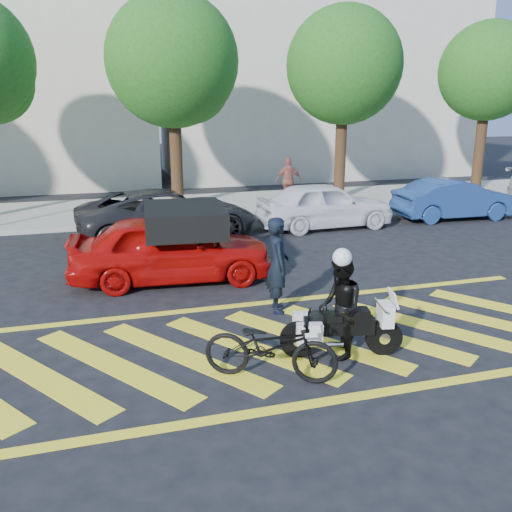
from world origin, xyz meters
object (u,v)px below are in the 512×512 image
object	(u,v)px
officer_moto	(340,308)
parked_right	(455,199)
red_convertible	(171,248)
parked_mid_right	(325,205)
officer_bike	(278,265)
police_motorcycle	(340,328)
parked_mid_left	(168,214)
bicycle	(271,346)

from	to	relation	value
officer_moto	parked_right	xyz separation A→B (m)	(8.22, 8.47, -0.13)
officer_moto	red_convertible	size ratio (longest dim) A/B	0.37
parked_right	officer_moto	bearing A→B (deg)	138.29
red_convertible	parked_right	bearing A→B (deg)	-64.22
officer_moto	parked_mid_right	size ratio (longest dim) A/B	0.38
red_convertible	parked_mid_right	size ratio (longest dim) A/B	1.03
red_convertible	officer_bike	bearing A→B (deg)	-139.98
police_motorcycle	parked_right	bearing A→B (deg)	58.69
officer_moto	parked_mid_right	xyz separation A→B (m)	(3.40, 8.47, -0.08)
parked_mid_left	parked_right	bearing A→B (deg)	-97.04
officer_moto	parked_mid_left	bearing A→B (deg)	-156.74
police_motorcycle	parked_mid_right	size ratio (longest dim) A/B	0.45
red_convertible	bicycle	bearing A→B (deg)	-166.67
police_motorcycle	parked_mid_right	distance (m)	9.12
police_motorcycle	officer_moto	size ratio (longest dim) A/B	1.18
bicycle	officer_bike	bearing A→B (deg)	7.42
parked_mid_left	bicycle	bearing A→B (deg)	174.92
red_convertible	parked_mid_right	bearing A→B (deg)	-49.21
officer_bike	parked_mid_left	xyz separation A→B (m)	(-1.26, 6.35, -0.20)
parked_mid_left	parked_mid_right	bearing A→B (deg)	-97.04
red_convertible	parked_mid_left	world-z (taller)	red_convertible
red_convertible	parked_mid_left	size ratio (longest dim) A/B	0.85
officer_bike	officer_moto	xyz separation A→B (m)	(0.31, -2.13, -0.10)
parked_mid_left	officer_bike	bearing A→B (deg)	-175.82
officer_bike	parked_mid_right	xyz separation A→B (m)	(3.71, 6.35, -0.18)
parked_mid_right	parked_mid_left	bearing A→B (deg)	88.18
police_motorcycle	parked_right	world-z (taller)	parked_right
officer_bike	officer_moto	distance (m)	2.15
parked_mid_right	parked_right	size ratio (longest dim) A/B	1.04
officer_bike	parked_mid_right	bearing A→B (deg)	-20.77
officer_bike	parked_mid_right	world-z (taller)	officer_bike
bicycle	officer_moto	xyz separation A→B (m)	(1.26, 0.40, 0.31)
parked_mid_left	parked_right	distance (m)	9.78
parked_mid_right	parked_right	bearing A→B (deg)	-91.82
parked_right	parked_mid_left	bearing A→B (deg)	92.41
bicycle	parked_mid_left	bearing A→B (deg)	30.14
bicycle	parked_right	world-z (taller)	parked_right
officer_bike	red_convertible	xyz separation A→B (m)	(-1.70, 2.40, -0.16)
officer_moto	parked_mid_left	distance (m)	8.62
bicycle	parked_mid_left	xyz separation A→B (m)	(-0.30, 8.87, 0.21)
parked_mid_left	parked_mid_right	size ratio (longest dim) A/B	1.20
police_motorcycle	red_convertible	size ratio (longest dim) A/B	0.43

